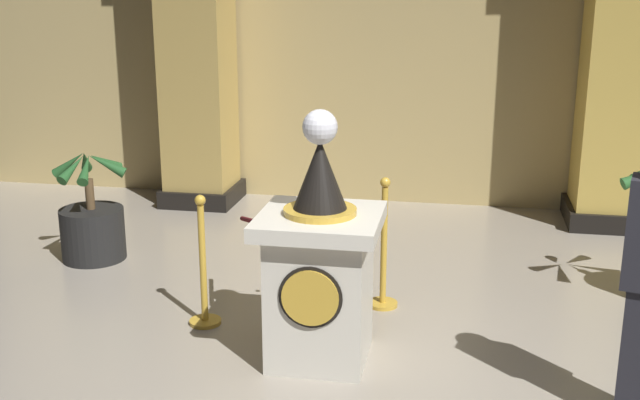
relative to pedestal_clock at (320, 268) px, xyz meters
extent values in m
plane|color=#9E9384|center=(0.19, -0.39, -0.65)|extent=(10.65, 10.65, 0.00)
cube|color=tan|center=(0.19, 4.13, 1.36)|extent=(10.65, 0.16, 4.02)
cube|color=silver|center=(0.00, 0.00, -0.19)|extent=(0.64, 0.64, 0.93)
cube|color=silver|center=(0.00, 0.00, 0.32)|extent=(0.80, 0.80, 0.10)
cylinder|color=gold|center=(0.00, -0.33, -0.08)|extent=(0.37, 0.03, 0.37)
cylinder|color=black|center=(0.00, -0.32, -0.08)|extent=(0.41, 0.01, 0.41)
cylinder|color=gold|center=(0.00, 0.00, 0.39)|extent=(0.48, 0.48, 0.04)
cone|color=black|center=(0.00, 0.00, 0.64)|extent=(0.35, 0.35, 0.46)
cylinder|color=gold|center=(0.00, 0.00, 0.86)|extent=(0.03, 0.03, 0.06)
sphere|color=silver|center=(0.00, 0.00, 0.95)|extent=(0.23, 0.23, 0.23)
cylinder|color=gold|center=(0.33, 0.97, -0.64)|extent=(0.24, 0.24, 0.03)
cylinder|color=gold|center=(0.33, 0.97, -0.17)|extent=(0.05, 0.05, 0.97)
sphere|color=gold|center=(0.33, 0.97, 0.36)|extent=(0.08, 0.08, 0.08)
cylinder|color=gold|center=(-0.95, 0.38, -0.64)|extent=(0.24, 0.24, 0.03)
cylinder|color=gold|center=(-0.95, 0.38, -0.19)|extent=(0.05, 0.05, 0.93)
sphere|color=gold|center=(-0.95, 0.38, 0.31)|extent=(0.08, 0.08, 0.08)
cylinder|color=#591419|center=(0.01, 0.82, 0.14)|extent=(0.33, 0.66, 0.21)
cylinder|color=#591419|center=(-0.63, 0.53, 0.14)|extent=(0.33, 0.66, 0.21)
sphere|color=#591419|center=(-0.31, 0.67, 0.05)|extent=(0.04, 0.04, 0.04)
cube|color=black|center=(-2.08, 3.62, -0.55)|extent=(0.82, 0.82, 0.20)
cube|color=tan|center=(-2.08, 3.62, 1.28)|extent=(0.71, 0.71, 3.86)
cube|color=black|center=(2.46, 3.62, -0.55)|extent=(0.90, 0.90, 0.20)
cube|color=gold|center=(2.46, 3.62, 1.28)|extent=(0.78, 0.78, 3.86)
cylinder|color=black|center=(-2.43, 1.56, -0.41)|extent=(0.58, 0.58, 0.48)
cylinder|color=brown|center=(-2.43, 1.56, -0.03)|extent=(0.08, 0.08, 0.28)
cone|color=#265928|center=(-2.26, 1.60, 0.25)|extent=(0.37, 0.17, 0.26)
cone|color=#265928|center=(-2.33, 1.70, 0.25)|extent=(0.26, 0.34, 0.29)
cone|color=#265928|center=(-2.53, 1.71, 0.25)|extent=(0.24, 0.33, 0.32)
cone|color=#265928|center=(-2.61, 1.56, 0.25)|extent=(0.34, 0.10, 0.29)
cone|color=#265928|center=(-2.49, 1.40, 0.25)|extent=(0.19, 0.35, 0.28)
cone|color=#265928|center=(-2.37, 1.40, 0.25)|extent=(0.20, 0.35, 0.29)
camera|label=1|loc=(0.89, -4.75, 1.82)|focal=43.51mm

